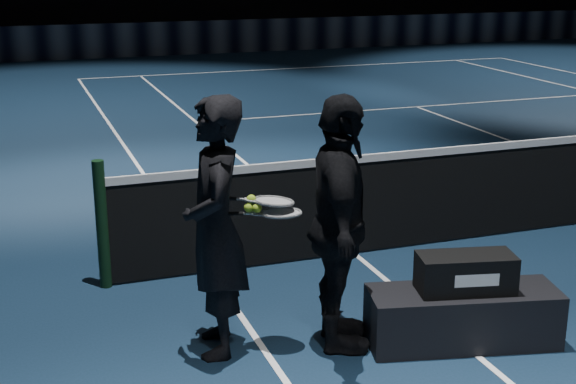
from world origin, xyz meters
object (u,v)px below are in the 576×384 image
Objects in this scene: racket_bag at (466,273)px; player_bench at (463,317)px; player_b at (339,225)px; racket_lower at (281,213)px; racket_upper at (273,201)px; player_a at (215,228)px; tennis_balls at (252,205)px.

player_bench is at bearing 0.00° from racket_bag.
player_b is 2.68× the size of racket_lower.
player_b is 0.48m from racket_upper.
player_a is 0.46m from racket_lower.
racket_upper is at bearing 174.24° from player_bench.
racket_lower reaches higher than racket_bag.
racket_upper is at bearing 141.34° from racket_lower.
player_b is (-0.86, 0.27, 0.37)m from racket_bag.
racket_lower is at bearing 91.68° from player_b.
player_bench is 1.73m from tennis_balls.
player_bench is at bearing -16.96° from tennis_balls.
racket_bag is 1.00× the size of racket_lower.
racket_bag is 0.37× the size of player_b.
player_b is at bearing -9.08° from racket_upper.
player_bench is 11.33× the size of tennis_balls.
racket_upper is at bearing 90.12° from player_a.
player_a is 0.85m from player_b.
tennis_balls is at bearing 175.82° from racket_bag.
tennis_balls is (-1.43, 0.44, 0.52)m from racket_bag.
racket_upper reaches higher than tennis_balls.
racket_lower is 1.00× the size of racket_upper.
player_a and player_b have the same top height.
racket_bag is 5.67× the size of tennis_balls.
player_b reaches higher than racket_lower.
player_a is at bearing -178.29° from racket_upper.
player_bench is 2.00× the size of racket_lower.
racket_lower is at bearing 175.90° from racket_bag.
player_bench is 1.61m from racket_upper.
tennis_balls is at bearing 175.82° from player_bench.
player_b is 0.61m from tennis_balls.
racket_bag is at bearing -89.52° from player_b.
racket_upper is 5.67× the size of tennis_balls.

